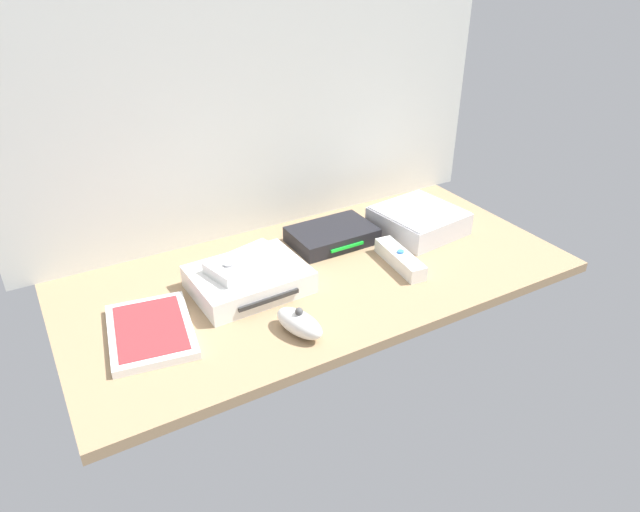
{
  "coord_description": "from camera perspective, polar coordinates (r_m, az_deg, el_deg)",
  "views": [
    {
      "loc": [
        -48.8,
        -84.7,
        59.72
      ],
      "look_at": [
        0.0,
        0.0,
        4.0
      ],
      "focal_mm": 32.19,
      "sensor_mm": 36.0,
      "label": 1
    }
  ],
  "objects": [
    {
      "name": "remote_nunchuk",
      "position": [
        0.97,
        -2.07,
        -6.68
      ],
      "size": [
        7.0,
        10.83,
        5.1
      ],
      "rotation": [
        0.0,
        0.0,
        0.28
      ],
      "color": "white",
      "rests_on": "ground_plane"
    },
    {
      "name": "game_console",
      "position": [
        1.09,
        -7.08,
        -2.31
      ],
      "size": [
        21.58,
        17.1,
        4.4
      ],
      "rotation": [
        0.0,
        0.0,
        0.04
      ],
      "color": "white",
      "rests_on": "ground_plane"
    },
    {
      "name": "network_router",
      "position": [
        1.25,
        1.21,
        2.07
      ],
      "size": [
        18.07,
        12.47,
        3.4
      ],
      "rotation": [
        0.0,
        0.0,
        0.01
      ],
      "color": "black",
      "rests_on": "ground_plane"
    },
    {
      "name": "remote_wand",
      "position": [
        1.18,
        7.95,
        -0.29
      ],
      "size": [
        5.15,
        15.1,
        3.4
      ],
      "rotation": [
        0.0,
        0.0,
        -0.11
      ],
      "color": "white",
      "rests_on": "ground_plane"
    },
    {
      "name": "remote_classic_pad",
      "position": [
        1.09,
        -7.36,
        -0.61
      ],
      "size": [
        15.92,
        11.27,
        2.4
      ],
      "rotation": [
        0.0,
        0.0,
        0.25
      ],
      "color": "white",
      "rests_on": "game_console"
    },
    {
      "name": "game_case",
      "position": [
        1.02,
        -16.48,
        -7.14
      ],
      "size": [
        16.44,
        20.92,
        1.56
      ],
      "rotation": [
        0.0,
        0.0,
        -0.16
      ],
      "color": "white",
      "rests_on": "ground_plane"
    },
    {
      "name": "mini_computer",
      "position": [
        1.32,
        9.75,
        3.52
      ],
      "size": [
        18.9,
        18.9,
        5.3
      ],
      "rotation": [
        0.0,
        0.0,
        0.12
      ],
      "color": "silver",
      "rests_on": "ground_plane"
    },
    {
      "name": "ground_plane",
      "position": [
        1.15,
        0.0,
        -2.16
      ],
      "size": [
        100.0,
        48.0,
        2.0
      ],
      "primitive_type": "cube",
      "color": "#9E7F5B",
      "rests_on": "ground"
    },
    {
      "name": "back_wall",
      "position": [
        1.23,
        -5.98,
        16.49
      ],
      "size": [
        110.0,
        1.2,
        64.0
      ],
      "primitive_type": "cube",
      "color": "silver",
      "rests_on": "ground"
    }
  ]
}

